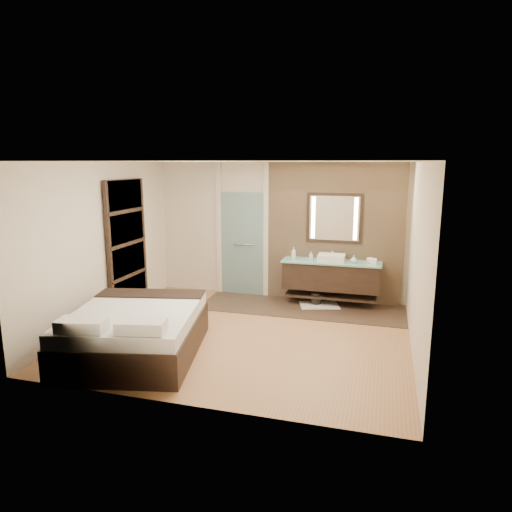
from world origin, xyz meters
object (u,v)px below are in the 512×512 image
(bed, at_px, (136,332))
(vanity, at_px, (331,276))
(mirror_unit, at_px, (334,218))
(waste_bin, at_px, (316,299))

(bed, bearing_deg, vanity, 40.23)
(vanity, relative_size, bed, 0.76)
(vanity, height_order, bed, vanity)
(vanity, height_order, mirror_unit, mirror_unit)
(mirror_unit, bearing_deg, bed, -125.66)
(waste_bin, bearing_deg, vanity, 14.44)
(vanity, bearing_deg, waste_bin, -165.56)
(waste_bin, bearing_deg, mirror_unit, 49.24)
(bed, bearing_deg, mirror_unit, 42.27)
(waste_bin, bearing_deg, bed, -125.10)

